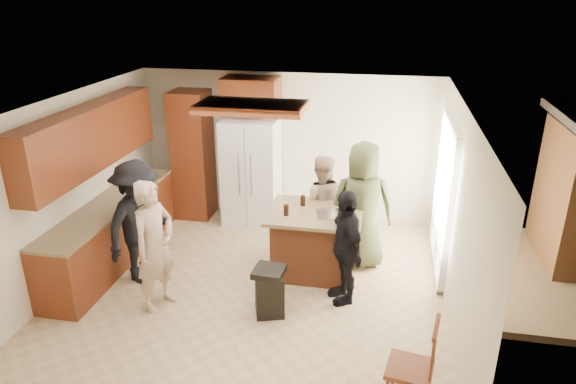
% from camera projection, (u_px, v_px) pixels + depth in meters
% --- Properties ---
extents(person_front_left, '(0.63, 0.73, 1.69)m').
position_uv_depth(person_front_left, '(155.00, 246.00, 6.24)').
color(person_front_left, tan).
rests_on(person_front_left, ground).
extents(person_behind_left, '(0.80, 0.56, 1.54)m').
position_uv_depth(person_behind_left, '(321.00, 204.00, 7.62)').
color(person_behind_left, tan).
rests_on(person_behind_left, ground).
extents(person_behind_right, '(0.96, 0.68, 1.84)m').
position_uv_depth(person_behind_right, '(362.00, 206.00, 7.19)').
color(person_behind_right, '#3B4126').
rests_on(person_behind_right, ground).
extents(person_side_right, '(0.78, 1.00, 1.52)m').
position_uv_depth(person_side_right, '(345.00, 247.00, 6.41)').
color(person_side_right, black).
rests_on(person_side_right, ground).
extents(person_counter, '(0.78, 1.20, 1.72)m').
position_uv_depth(person_counter, '(139.00, 222.00, 6.84)').
color(person_counter, black).
rests_on(person_counter, ground).
extents(left_cabinetry, '(0.64, 3.00, 2.30)m').
position_uv_depth(left_cabinetry, '(105.00, 201.00, 7.28)').
color(left_cabinetry, maroon).
rests_on(left_cabinetry, ground).
extents(back_wall_units, '(1.80, 0.60, 2.45)m').
position_uv_depth(back_wall_units, '(207.00, 140.00, 8.60)').
color(back_wall_units, maroon).
rests_on(back_wall_units, ground).
extents(refrigerator, '(0.90, 0.76, 1.80)m').
position_uv_depth(refrigerator, '(251.00, 172.00, 8.57)').
color(refrigerator, white).
rests_on(refrigerator, ground).
extents(kitchen_island, '(1.28, 1.03, 0.93)m').
position_uv_depth(kitchen_island, '(315.00, 242.00, 7.15)').
color(kitchen_island, brown).
rests_on(kitchen_island, ground).
extents(island_items, '(0.99, 0.73, 0.15)m').
position_uv_depth(island_items, '(332.00, 213.00, 6.86)').
color(island_items, silver).
rests_on(island_items, kitchen_island).
extents(trash_bin, '(0.43, 0.43, 0.63)m').
position_uv_depth(trash_bin, '(269.00, 291.00, 6.28)').
color(trash_bin, black).
rests_on(trash_bin, ground).
extents(spindle_chair, '(0.49, 0.49, 0.99)m').
position_uv_depth(spindle_chair, '(412.00, 369.00, 4.80)').
color(spindle_chair, maroon).
rests_on(spindle_chair, ground).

